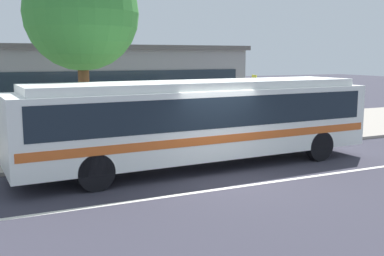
# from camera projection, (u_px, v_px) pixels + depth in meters

# --- Properties ---
(ground_plane) EXTENTS (120.00, 120.00, 0.00)m
(ground_plane) POSITION_uv_depth(u_px,v_px,m) (227.00, 179.00, 13.20)
(ground_plane) COLOR #35333F
(sidewalk_slab) EXTENTS (60.00, 8.00, 0.12)m
(sidewalk_slab) POSITION_uv_depth(u_px,v_px,m) (144.00, 138.00, 19.50)
(sidewalk_slab) COLOR #9E9588
(sidewalk_slab) RESTS_ON ground_plane
(lane_stripe_center) EXTENTS (56.00, 0.16, 0.01)m
(lane_stripe_center) POSITION_uv_depth(u_px,v_px,m) (242.00, 186.00, 12.49)
(lane_stripe_center) COLOR silver
(lane_stripe_center) RESTS_ON ground_plane
(transit_bus) EXTENTS (11.73, 2.95, 2.73)m
(transit_bus) POSITION_uv_depth(u_px,v_px,m) (201.00, 117.00, 14.50)
(transit_bus) COLOR white
(transit_bus) RESTS_ON ground_plane
(pedestrian_waiting_near_sign) EXTENTS (0.38, 0.38, 1.66)m
(pedestrian_waiting_near_sign) POSITION_uv_depth(u_px,v_px,m) (44.00, 134.00, 14.34)
(pedestrian_waiting_near_sign) COLOR #6C674F
(pedestrian_waiting_near_sign) RESTS_ON sidewalk_slab
(bus_stop_sign) EXTENTS (0.14, 0.44, 2.67)m
(bus_stop_sign) POSITION_uv_depth(u_px,v_px,m) (254.00, 100.00, 17.68)
(bus_stop_sign) COLOR gray
(bus_stop_sign) RESTS_ON sidewalk_slab
(street_tree_near_stop) EXTENTS (4.02, 4.02, 6.87)m
(street_tree_near_stop) POSITION_uv_depth(u_px,v_px,m) (81.00, 14.00, 16.12)
(street_tree_near_stop) COLOR brown
(street_tree_near_stop) RESTS_ON sidewalk_slab
(station_building) EXTENTS (16.54, 7.90, 4.06)m
(station_building) POSITION_uv_depth(u_px,v_px,m) (86.00, 83.00, 25.71)
(station_building) COLOR slate
(station_building) RESTS_ON ground_plane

